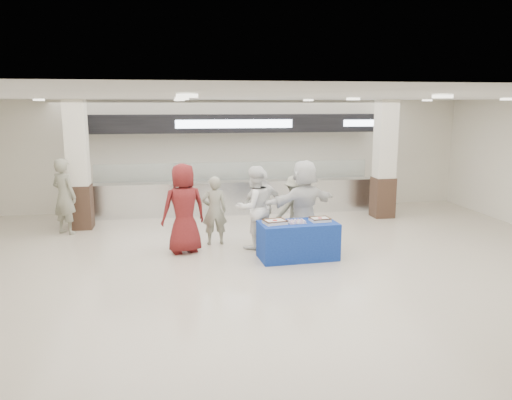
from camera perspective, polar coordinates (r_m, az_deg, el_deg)
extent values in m
plane|color=beige|center=(9.27, 1.50, -8.51)|extent=(14.00, 14.00, 0.00)
cube|color=silver|center=(14.32, -2.56, 0.32)|extent=(8.00, 0.80, 0.90)
cube|color=silver|center=(14.25, -2.58, 2.18)|extent=(8.00, 0.85, 0.04)
cube|color=white|center=(13.90, -2.44, 3.34)|extent=(7.60, 0.02, 0.50)
cube|color=black|center=(14.09, -2.63, 8.74)|extent=(8.40, 0.70, 0.50)
cube|color=silver|center=(13.73, -2.45, 8.69)|extent=(3.20, 0.03, 0.22)
cube|color=silver|center=(14.69, 12.60, 8.58)|extent=(1.40, 0.03, 0.18)
cube|color=#352218|center=(13.24, -19.37, -0.74)|extent=(0.55, 0.55, 1.10)
cube|color=silver|center=(13.03, -19.82, 6.17)|extent=(0.50, 0.50, 2.10)
cube|color=#352218|center=(14.21, 14.27, 0.31)|extent=(0.55, 0.55, 1.10)
cube|color=silver|center=(14.01, 14.58, 6.76)|extent=(0.50, 0.50, 2.10)
cube|color=navy|center=(10.12, 4.80, -4.63)|extent=(1.60, 0.88, 0.75)
cube|color=white|center=(9.88, 2.18, -2.54)|extent=(0.48, 0.41, 0.07)
cube|color=#4E2C16|center=(9.87, 2.18, -2.29)|extent=(0.48, 0.41, 0.02)
cylinder|color=red|center=(9.88, 2.18, -2.33)|extent=(0.11, 0.11, 0.01)
cube|color=white|center=(10.18, 7.32, -2.24)|extent=(0.41, 0.33, 0.06)
cube|color=#4E2C16|center=(10.17, 7.33, -2.01)|extent=(0.41, 0.33, 0.02)
cylinder|color=red|center=(10.17, 7.33, -2.05)|extent=(0.09, 0.09, 0.01)
cube|color=#B1B1B6|center=(9.98, 4.66, -2.60)|extent=(0.37, 0.29, 0.01)
imported|color=maroon|center=(10.47, -8.26, -0.97)|extent=(1.05, 0.83, 1.89)
imported|color=gray|center=(11.06, -4.78, -1.21)|extent=(0.58, 0.39, 1.53)
imported|color=white|center=(10.71, -0.21, -0.86)|extent=(1.07, 0.97, 1.79)
imported|color=white|center=(11.19, 0.81, -0.72)|extent=(1.02, 0.54, 1.65)
imported|color=gray|center=(11.14, 4.58, -1.11)|extent=(1.10, 0.78, 1.54)
imported|color=white|center=(10.74, 5.49, -0.51)|extent=(1.87, 1.19, 1.93)
imported|color=gray|center=(12.75, -21.07, 0.39)|extent=(0.80, 0.74, 1.83)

